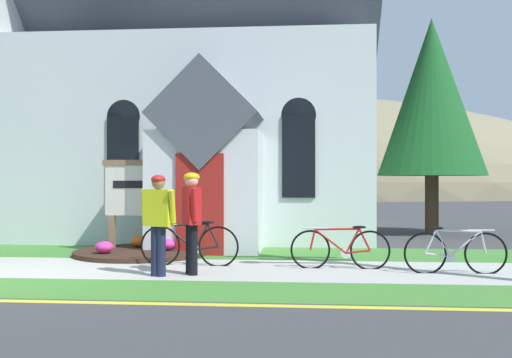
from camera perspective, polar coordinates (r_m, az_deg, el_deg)
name	(u,v)px	position (r m, az deg, el deg)	size (l,w,h in m)	color
ground	(88,251)	(13.54, -15.95, -6.68)	(140.00, 140.00, 0.00)	#3D3D3F
sidewalk_slab	(62,267)	(11.09, -18.22, -8.11)	(32.00, 2.40, 0.01)	#B7B5AD
grass_verge	(6,287)	(9.34, -23.03, -9.61)	(32.00, 1.52, 0.01)	#427F33
church_lawn	(107,251)	(13.25, -14.21, -6.81)	(24.00, 2.26, 0.01)	#427F33
church_building	(152,70)	(18.62, -10.01, 10.31)	(12.29, 10.78, 14.36)	silver
church_sign	(146,192)	(12.78, -10.61, -1.20)	(1.89, 0.16, 1.99)	#7F6047
flower_bed	(140,252)	(12.50, -11.13, -6.91)	(2.72, 2.72, 0.34)	#382319
bicycle_silver	(341,248)	(10.41, 8.18, -6.66)	(1.73, 0.08, 0.78)	black
bicycle_red	(455,252)	(10.32, 18.68, -6.68)	(1.70, 0.11, 0.80)	black
bicycle_black	(190,245)	(10.76, -6.43, -6.34)	(1.81, 0.11, 0.83)	black
cyclist_in_blue_jersey	(192,215)	(9.68, -6.25, -3.47)	(0.39, 0.71, 1.67)	black
cyclist_in_yellow_jersey	(158,217)	(9.58, -9.43, -3.68)	(0.60, 0.42, 1.63)	#191E38
roadside_conifer	(432,97)	(17.92, 16.63, 7.57)	(3.10, 3.10, 6.25)	#3D2D1E
distant_hill	(256,194)	(65.95, 0.01, -1.49)	(76.40, 48.00, 21.30)	#847A5B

